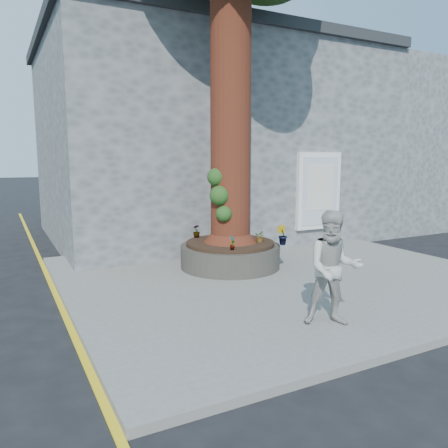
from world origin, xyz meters
name	(u,v)px	position (x,y,z in m)	size (l,w,h in m)	color
ground	(243,301)	(0.00, 0.00, 0.00)	(120.00, 120.00, 0.00)	black
pavement	(279,276)	(1.50, 1.00, 0.06)	(9.00, 8.00, 0.12)	slate
yellow_line	(63,311)	(-3.05, 1.00, 0.00)	(0.10, 30.00, 0.01)	yellow
stone_shop	(203,143)	(2.50, 7.20, 3.16)	(10.30, 8.30, 6.30)	#55575A
neighbour_shop	(372,149)	(10.50, 7.20, 3.00)	(6.00, 8.00, 6.00)	#55575A
planter	(230,254)	(0.80, 2.00, 0.41)	(2.30, 2.30, 0.60)	black
man	(208,222)	(0.93, 3.49, 0.97)	(0.62, 0.41, 1.70)	#151B3B
woman	(334,268)	(0.50, -1.85, 0.99)	(0.85, 0.66, 1.75)	#AEACA7
shopping_bag	(218,249)	(1.18, 3.38, 0.26)	(0.20, 0.12, 0.28)	white
plant_a	(232,242)	(0.39, 1.15, 0.88)	(0.17, 0.12, 0.33)	gray
plant_b	(282,235)	(1.65, 1.15, 0.94)	(0.24, 0.23, 0.44)	gray
plant_c	(196,231)	(0.32, 2.85, 0.88)	(0.18, 0.18, 0.31)	gray
plant_d	(260,236)	(1.37, 1.60, 0.86)	(0.25, 0.22, 0.28)	gray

